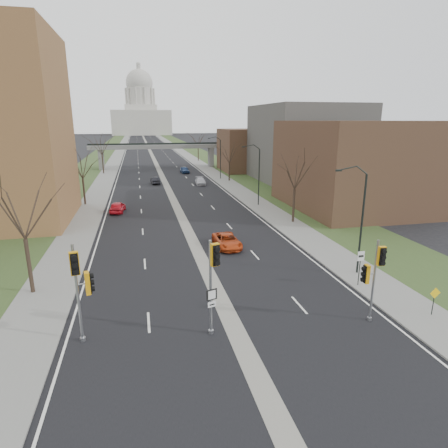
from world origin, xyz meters
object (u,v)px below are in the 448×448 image
object	(u,v)px
signal_pole_left	(81,280)
car_left_far	(155,180)
speed_limit_sign	(360,262)
car_right_mid	(200,181)
car_right_near	(227,241)
signal_pole_median	(213,272)
warning_sign	(434,297)
car_right_far	(185,170)
signal_pole_right	(374,270)
car_left_near	(117,207)

from	to	relation	value
signal_pole_left	car_left_far	size ratio (longest dim) A/B	1.44
speed_limit_sign	car_right_mid	world-z (taller)	speed_limit_sign
speed_limit_sign	car_right_near	size ratio (longest dim) A/B	0.56
signal_pole_median	warning_sign	distance (m)	14.26
signal_pole_left	car_right_far	bearing A→B (deg)	66.59
signal_pole_left	warning_sign	distance (m)	21.28
signal_pole_right	car_left_near	size ratio (longest dim) A/B	1.22
signal_pole_median	signal_pole_right	world-z (taller)	signal_pole_median
signal_pole_median	car_right_far	distance (m)	70.02
car_left_far	car_right_mid	xyz separation A→B (m)	(8.54, -2.83, 0.01)
car_left_near	car_right_mid	xyz separation A→B (m)	(14.67, 19.95, -0.07)
signal_pole_left	signal_pole_right	world-z (taller)	signal_pole_left
car_left_near	car_left_far	distance (m)	23.59
warning_sign	car_right_near	distance (m)	18.70
signal_pole_right	car_right_near	distance (m)	16.84
signal_pole_median	car_right_far	xyz separation A→B (m)	(6.97, 69.60, -3.25)
speed_limit_sign	car_right_mid	bearing A→B (deg)	91.55
signal_pole_left	car_right_mid	world-z (taller)	signal_pole_left
car_right_near	car_right_far	world-z (taller)	car_right_far
signal_pole_right	car_right_far	bearing A→B (deg)	98.48
car_left_far	signal_pole_left	bearing A→B (deg)	77.18
signal_pole_right	signal_pole_median	bearing A→B (deg)	-177.25
signal_pole_left	warning_sign	xyz separation A→B (m)	(21.06, -1.89, -2.45)
warning_sign	car_left_near	size ratio (longest dim) A/B	0.43
car_left_far	car_right_near	size ratio (longest dim) A/B	0.85
car_left_near	car_right_far	distance (m)	39.52
car_left_far	car_right_far	size ratio (longest dim) A/B	0.91
speed_limit_sign	car_left_far	distance (m)	52.67
signal_pole_left	speed_limit_sign	bearing A→B (deg)	-2.35
signal_pole_right	car_left_far	distance (m)	56.92
car_left_near	signal_pole_left	bearing A→B (deg)	96.00
warning_sign	car_left_near	xyz separation A→B (m)	(-20.73, 33.41, -0.60)
signal_pole_right	car_right_far	distance (m)	70.30
car_left_near	car_right_near	world-z (taller)	car_left_near
signal_pole_right	speed_limit_sign	bearing A→B (deg)	70.86
signal_pole_median	speed_limit_sign	xyz separation A→B (m)	(11.91, 4.18, -2.05)
signal_pole_right	signal_pole_left	bearing A→B (deg)	-179.18
warning_sign	car_right_mid	bearing A→B (deg)	97.32
signal_pole_left	car_left_far	world-z (taller)	signal_pole_left
signal_pole_left	signal_pole_right	distance (m)	16.79
car_right_near	car_right_far	size ratio (longest dim) A/B	1.08
car_right_near	car_right_far	distance (m)	54.51
signal_pole_left	speed_limit_sign	distance (m)	19.33
signal_pole_median	warning_sign	world-z (taller)	signal_pole_median
speed_limit_sign	car_left_near	world-z (taller)	speed_limit_sign
signal_pole_median	car_right_near	world-z (taller)	signal_pole_median
car_left_near	car_right_near	distance (m)	20.64
warning_sign	car_right_far	distance (m)	70.83
signal_pole_left	car_right_mid	xyz separation A→B (m)	(14.99, 51.48, -3.12)
signal_pole_median	car_left_near	xyz separation A→B (m)	(-6.75, 32.53, -3.27)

